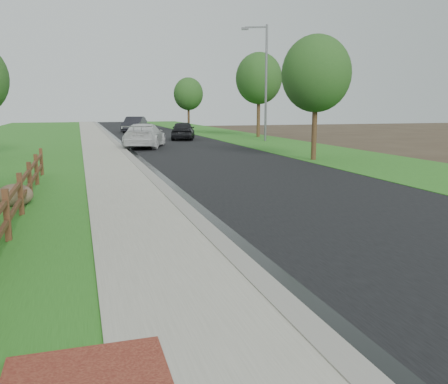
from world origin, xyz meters
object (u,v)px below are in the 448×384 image
object	(u,v)px
ranch_fence	(14,201)
white_suv	(145,135)
dark_car_mid	(183,130)
streetlight	(264,76)

from	to	relation	value
ranch_fence	white_suv	world-z (taller)	white_suv
ranch_fence	dark_car_mid	bearing A→B (deg)	70.36
ranch_fence	streetlight	bearing A→B (deg)	56.97
white_suv	dark_car_mid	world-z (taller)	white_suv
ranch_fence	white_suv	xyz separation A→B (m)	(5.60, 20.25, 0.19)
white_suv	streetlight	bearing A→B (deg)	-144.39
ranch_fence	streetlight	size ratio (longest dim) A/B	1.93
ranch_fence	dark_car_mid	world-z (taller)	dark_car_mid
white_suv	dark_car_mid	bearing A→B (deg)	-103.61
streetlight	ranch_fence	bearing A→B (deg)	-123.03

